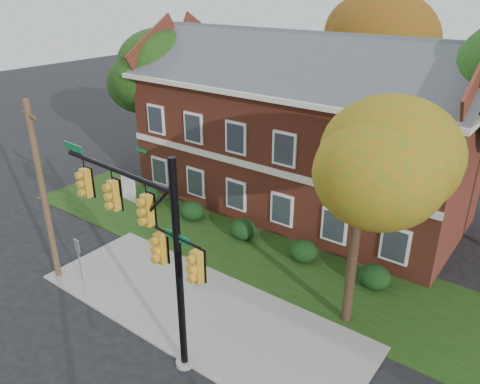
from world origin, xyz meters
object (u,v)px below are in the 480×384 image
Objects in this scene: apartment_building at (300,122)px; hedge_right at (303,251)px; hedge_far_right at (374,277)px; sign_post at (78,254)px; hedge_far_left at (148,195)px; tree_near_right at (369,162)px; tree_far_rear at (385,38)px; tree_left_rear at (159,74)px; utility_pole at (43,194)px; hedge_left at (192,211)px; hedge_center at (243,229)px; traffic_signal at (148,232)px.

apartment_building reaches higher than hedge_right.
hedge_far_right is at bearing -36.89° from apartment_building.
sign_post is at bearing -104.60° from apartment_building.
tree_near_right is (14.22, -2.83, 6.14)m from hedge_far_left.
hedge_far_left is at bearing -122.50° from tree_far_rear.
tree_left_rear is 1.11× the size of utility_pole.
tree_left_rear is 13.18m from utility_pole.
tree_far_rear is (4.84, 13.09, 8.32)m from hedge_left.
tree_far_rear is at bearing 83.05° from utility_pole.
hedge_right and hedge_far_right have the same top height.
utility_pole is at bearing -120.67° from hedge_center.
traffic_signal is (11.97, -12.26, -1.97)m from tree_left_rear.
tree_left_rear reaches higher than sign_post.
apartment_building is 13.50m from sign_post.
hedge_far_left is 1.00× the size of hedge_right.
sign_post is at bearing -156.71° from tree_near_right.
utility_pole is at bearing -162.76° from sign_post.
hedge_left is 0.12× the size of tree_far_rear.
apartment_building is 2.19× the size of tree_near_right.
hedge_left is at bearing 165.19° from tree_near_right.
traffic_signal reaches higher than sign_post.
utility_pole is (-8.07, -7.70, 3.53)m from hedge_right.
apartment_building is at bearing 6.54° from tree_left_rear.
utility_pole is at bearing -136.33° from hedge_right.
hedge_left is 1.00× the size of hedge_far_right.
hedge_center is 1.00× the size of hedge_right.
hedge_center is 1.00× the size of hedge_far_right.
tree_far_rear is at bearing 69.71° from hedge_left.
tree_left_rear is at bearing 157.64° from tree_near_right.
hedge_far_left is at bearing 180.00° from hedge_left.
hedge_right is at bearing 49.64° from sign_post.
sign_post is at bearing -114.05° from hedge_center.
hedge_far_left is 1.00× the size of hedge_center.
apartment_building is 13.43× the size of hedge_left.
hedge_right is 15.17m from tree_left_rear.
hedge_center is 12.23m from tree_left_rear.
tree_near_right is at bearing -69.73° from tree_far_rear.
hedge_far_right is (14.00, 0.00, 0.00)m from hedge_far_left.
apartment_building is 13.43× the size of hedge_far_right.
sign_post is (-10.51, -4.52, -5.20)m from tree_near_right.
tree_far_rear is (-5.66, 13.09, 8.32)m from hedge_far_right.
hedge_far_left is 1.00× the size of hedge_left.
hedge_center and hedge_far_right have the same top height.
hedge_left is 10.50m from hedge_far_right.
hedge_far_left is at bearing 168.73° from tree_near_right.
utility_pole reaches higher than traffic_signal.
tree_near_right is at bearing -48.23° from apartment_building.
hedge_far_right is 6.77m from tree_near_right.
traffic_signal is 6.85m from utility_pole.
tree_far_rear is 21.63m from traffic_signal.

